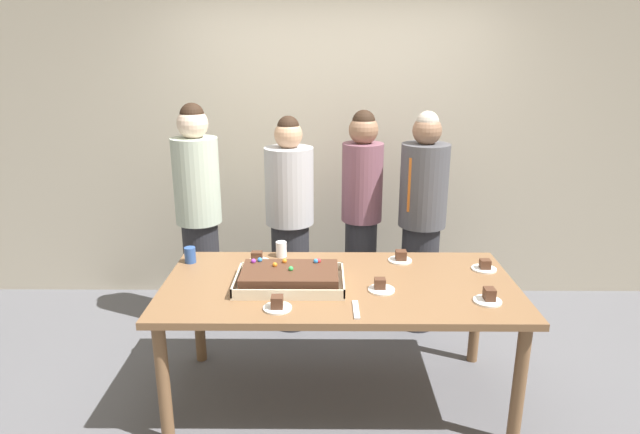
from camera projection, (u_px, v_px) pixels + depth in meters
ground_plane at (338, 396)px, 3.31m from camera, size 12.00×12.00×0.00m
interior_back_panel at (335, 120)px, 4.40m from camera, size 8.00×0.12×3.00m
party_table at (339, 295)px, 3.11m from camera, size 2.03×0.98×0.76m
sheet_cake at (290, 278)px, 3.04m from camera, size 0.62×0.40×0.12m
plated_slice_near_left at (401, 258)px, 3.40m from camera, size 0.15×0.15×0.07m
plated_slice_near_right at (258, 259)px, 3.37m from camera, size 0.15×0.15×0.08m
plated_slice_far_left at (277, 305)px, 2.76m from camera, size 0.15×0.15×0.07m
plated_slice_far_right at (381, 287)px, 2.98m from camera, size 0.15×0.15×0.07m
plated_slice_center_front at (488, 297)px, 2.84m from camera, size 0.15×0.15×0.07m
plated_slice_center_back at (485, 267)px, 3.26m from camera, size 0.15×0.15×0.07m
drink_cup_nearest at (190, 255)px, 3.37m from camera, size 0.07×0.07×0.10m
drink_cup_middle at (281, 249)px, 3.47m from camera, size 0.07×0.07×0.10m
cake_server_utensil at (356, 310)px, 2.75m from camera, size 0.03×0.20×0.01m
person_serving_front at (199, 214)px, 3.96m from camera, size 0.33×0.33×1.70m
person_green_shirt_behind at (422, 220)px, 3.93m from camera, size 0.35×0.35×1.65m
person_striped_tie_right at (290, 223)px, 3.95m from camera, size 0.35×0.35×1.61m
person_far_right_suit at (362, 212)px, 4.08m from camera, size 0.31×0.31×1.64m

